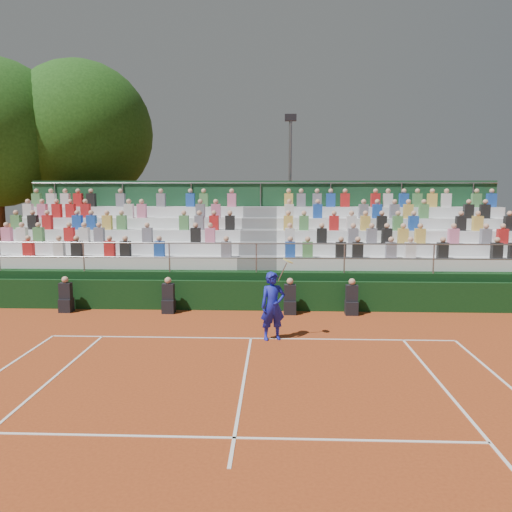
{
  "coord_description": "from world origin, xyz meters",
  "views": [
    {
      "loc": [
        0.66,
        -13.14,
        4.03
      ],
      "look_at": [
        0.0,
        3.5,
        1.8
      ],
      "focal_mm": 35.0,
      "sensor_mm": 36.0,
      "label": 1
    }
  ],
  "objects": [
    {
      "name": "ground",
      "position": [
        0.0,
        0.0,
        0.0
      ],
      "size": [
        90.0,
        90.0,
        0.0
      ],
      "primitive_type": "plane",
      "color": "#A5421B",
      "rests_on": "ground"
    },
    {
      "name": "courtside_wall",
      "position": [
        0.0,
        3.2,
        0.5
      ],
      "size": [
        20.0,
        0.15,
        1.0
      ],
      "primitive_type": "cube",
      "color": "black",
      "rests_on": "ground"
    },
    {
      "name": "line_officials",
      "position": [
        -1.21,
        2.75,
        0.48
      ],
      "size": [
        9.79,
        0.4,
        1.19
      ],
      "color": "black",
      "rests_on": "ground"
    },
    {
      "name": "grandstand",
      "position": [
        0.0,
        6.44,
        1.09
      ],
      "size": [
        20.0,
        5.2,
        4.4
      ],
      "color": "black",
      "rests_on": "ground"
    },
    {
      "name": "tennis_player",
      "position": [
        0.59,
        -0.06,
        0.93
      ],
      "size": [
        0.92,
        0.61,
        2.22
      ],
      "color": "#161DAC",
      "rests_on": "ground"
    },
    {
      "name": "tree_east",
      "position": [
        -9.27,
        12.44,
        6.85
      ],
      "size": [
        7.18,
        7.18,
        10.46
      ],
      "color": "#3B2415",
      "rests_on": "ground"
    },
    {
      "name": "floodlight_mast",
      "position": [
        1.4,
        13.35,
        4.61
      ],
      "size": [
        0.6,
        0.25,
        7.88
      ],
      "color": "gray",
      "rests_on": "ground"
    }
  ]
}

